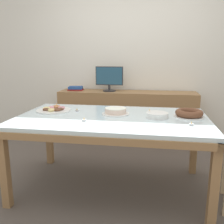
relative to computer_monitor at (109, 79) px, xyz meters
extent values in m
plane|color=#564C44|center=(0.28, -1.45, -1.00)|extent=(12.00, 12.00, 0.00)
cube|color=silver|center=(0.28, 0.30, 0.30)|extent=(8.00, 0.10, 2.60)
cube|color=silver|center=(0.28, -1.45, -0.25)|extent=(1.85, 1.07, 0.04)
cube|color=olive|center=(0.28, -1.96, -0.30)|extent=(1.88, 0.08, 0.06)
cube|color=olive|center=(0.28, -0.94, -0.30)|extent=(1.88, 0.08, 0.06)
cube|color=olive|center=(-0.62, -1.45, -0.30)|extent=(0.08, 1.10, 0.06)
cube|color=olive|center=(1.18, -1.45, -0.30)|extent=(0.08, 1.10, 0.06)
cube|color=olive|center=(-0.60, -1.94, -0.65)|extent=(0.07, 0.07, 0.70)
cube|color=olive|center=(1.16, -1.94, -0.65)|extent=(0.07, 0.07, 0.70)
cube|color=olive|center=(-0.60, -0.96, -0.65)|extent=(0.07, 0.07, 0.70)
cube|color=olive|center=(1.16, -0.96, -0.65)|extent=(0.07, 0.07, 0.70)
cube|color=olive|center=(0.28, 0.00, -0.59)|extent=(2.10, 0.44, 0.81)
cylinder|color=#262628|center=(0.00, 0.00, -0.18)|extent=(0.20, 0.20, 0.02)
cylinder|color=#262628|center=(0.00, 0.00, -0.13)|extent=(0.04, 0.04, 0.09)
cube|color=#262628|center=(0.00, 0.00, 0.05)|extent=(0.42, 0.02, 0.28)
cube|color=navy|center=(0.00, -0.01, 0.05)|extent=(0.40, 0.00, 0.26)
cube|color=maroon|center=(-0.54, 0.00, -0.18)|extent=(0.24, 0.16, 0.02)
cube|color=#23478C|center=(-0.54, 0.00, -0.15)|extent=(0.24, 0.19, 0.04)
cylinder|color=white|center=(0.30, -1.35, -0.23)|extent=(0.28, 0.28, 0.01)
cylinder|color=beige|center=(0.30, -1.35, -0.20)|extent=(0.22, 0.22, 0.05)
cylinder|color=white|center=(0.30, -1.35, -0.17)|extent=(0.21, 0.21, 0.01)
cylinder|color=white|center=(1.02, -1.36, -0.23)|extent=(0.29, 0.29, 0.01)
torus|color=brown|center=(1.02, -1.36, -0.19)|extent=(0.26, 0.26, 0.06)
cylinder|color=white|center=(-0.38, -1.30, -0.23)|extent=(0.36, 0.36, 0.01)
torus|color=brown|center=(-0.31, -1.30, -0.21)|extent=(0.07, 0.07, 0.02)
torus|color=pink|center=(-0.32, -1.24, -0.21)|extent=(0.08, 0.08, 0.02)
torus|color=#B27042|center=(-0.39, -1.20, -0.21)|extent=(0.09, 0.09, 0.03)
torus|color=pink|center=(-0.43, -1.24, -0.21)|extent=(0.07, 0.07, 0.03)
torus|color=#EAD184|center=(-0.47, -1.28, -0.21)|extent=(0.08, 0.08, 0.02)
torus|color=brown|center=(-0.45, -1.35, -0.21)|extent=(0.07, 0.07, 0.02)
torus|color=#EAD184|center=(-0.38, -1.38, -0.21)|extent=(0.07, 0.07, 0.03)
torus|color=brown|center=(-0.32, -1.35, -0.21)|extent=(0.08, 0.08, 0.02)
cylinder|color=white|center=(0.72, -1.42, -0.23)|extent=(0.21, 0.21, 0.01)
cylinder|color=white|center=(0.72, -1.42, -0.22)|extent=(0.21, 0.21, 0.01)
cylinder|color=white|center=(0.72, -1.42, -0.21)|extent=(0.21, 0.21, 0.01)
cylinder|color=white|center=(0.72, -1.42, -0.20)|extent=(0.21, 0.21, 0.01)
cylinder|color=white|center=(0.72, -1.42, -0.19)|extent=(0.21, 0.21, 0.01)
cylinder|color=silver|center=(-0.13, -1.28, -0.23)|extent=(0.04, 0.04, 0.02)
cylinder|color=white|center=(-0.13, -1.28, -0.22)|extent=(0.03, 0.03, 0.00)
cone|color=#F9B74C|center=(-0.13, -1.28, -0.21)|extent=(0.01, 0.01, 0.02)
cylinder|color=silver|center=(0.64, -1.19, -0.23)|extent=(0.04, 0.04, 0.02)
cylinder|color=white|center=(0.64, -1.19, -0.22)|extent=(0.03, 0.03, 0.00)
cone|color=#F9B74C|center=(0.64, -1.19, -0.21)|extent=(0.01, 0.01, 0.02)
cylinder|color=silver|center=(-0.46, -1.04, -0.23)|extent=(0.04, 0.04, 0.02)
cylinder|color=white|center=(-0.46, -1.04, -0.22)|extent=(0.03, 0.03, 0.00)
cone|color=#F9B74C|center=(-0.46, -1.04, -0.21)|extent=(0.01, 0.01, 0.02)
cylinder|color=silver|center=(1.00, -1.65, -0.23)|extent=(0.04, 0.04, 0.02)
cylinder|color=white|center=(1.00, -1.65, -0.22)|extent=(0.03, 0.03, 0.00)
cone|color=#F9B74C|center=(1.00, -1.65, -0.21)|extent=(0.01, 0.01, 0.02)
cylinder|color=silver|center=(0.06, -1.66, -0.23)|extent=(0.04, 0.04, 0.02)
cylinder|color=white|center=(0.06, -1.66, -0.22)|extent=(0.03, 0.03, 0.00)
cone|color=#F9B74C|center=(0.06, -1.66, -0.21)|extent=(0.01, 0.01, 0.02)
camera|label=1|loc=(0.66, -3.79, 0.35)|focal=40.00mm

